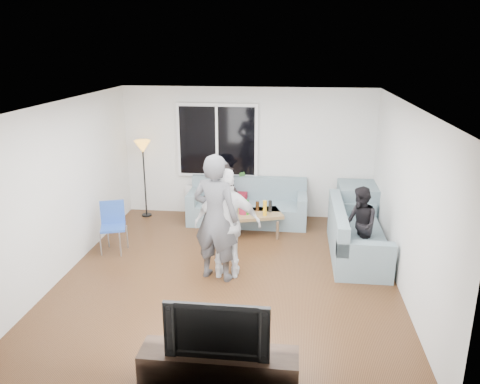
# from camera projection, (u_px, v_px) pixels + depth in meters

# --- Properties ---
(floor) EXTENTS (5.00, 5.50, 0.04)m
(floor) POSITION_uv_depth(u_px,v_px,m) (229.00, 276.00, 7.27)
(floor) COLOR #56351C
(floor) RESTS_ON ground
(ceiling) EXTENTS (5.00, 5.50, 0.04)m
(ceiling) POSITION_uv_depth(u_px,v_px,m) (228.00, 102.00, 6.49)
(ceiling) COLOR white
(ceiling) RESTS_ON ground
(wall_back) EXTENTS (5.00, 0.04, 2.60)m
(wall_back) POSITION_uv_depth(u_px,v_px,m) (248.00, 153.00, 9.51)
(wall_back) COLOR silver
(wall_back) RESTS_ON ground
(wall_front) EXTENTS (5.00, 0.04, 2.60)m
(wall_front) POSITION_uv_depth(u_px,v_px,m) (185.00, 287.00, 4.25)
(wall_front) COLOR silver
(wall_front) RESTS_ON ground
(wall_left) EXTENTS (0.04, 5.50, 2.60)m
(wall_left) POSITION_uv_depth(u_px,v_px,m) (63.00, 188.00, 7.16)
(wall_left) COLOR silver
(wall_left) RESTS_ON ground
(wall_right) EXTENTS (0.04, 5.50, 2.60)m
(wall_right) POSITION_uv_depth(u_px,v_px,m) (407.00, 200.00, 6.60)
(wall_right) COLOR silver
(wall_right) RESTS_ON ground
(window_frame) EXTENTS (1.62, 0.06, 1.47)m
(window_frame) POSITION_uv_depth(u_px,v_px,m) (217.00, 141.00, 9.42)
(window_frame) COLOR white
(window_frame) RESTS_ON wall_back
(window_glass) EXTENTS (1.50, 0.02, 1.35)m
(window_glass) POSITION_uv_depth(u_px,v_px,m) (217.00, 141.00, 9.38)
(window_glass) COLOR black
(window_glass) RESTS_ON window_frame
(window_mullion) EXTENTS (0.05, 0.03, 1.35)m
(window_mullion) POSITION_uv_depth(u_px,v_px,m) (217.00, 141.00, 9.37)
(window_mullion) COLOR white
(window_mullion) RESTS_ON window_frame
(radiator) EXTENTS (1.30, 0.12, 0.62)m
(radiator) POSITION_uv_depth(u_px,v_px,m) (218.00, 200.00, 9.75)
(radiator) COLOR silver
(radiator) RESTS_ON floor
(potted_plant) EXTENTS (0.20, 0.16, 0.33)m
(potted_plant) POSITION_uv_depth(u_px,v_px,m) (241.00, 179.00, 9.53)
(potted_plant) COLOR #386F2C
(potted_plant) RESTS_ON radiator
(vase) EXTENTS (0.21, 0.21, 0.19)m
(vase) POSITION_uv_depth(u_px,v_px,m) (212.00, 182.00, 9.62)
(vase) COLOR silver
(vase) RESTS_ON radiator
(sofa_back_section) EXTENTS (2.30, 0.85, 0.85)m
(sofa_back_section) POSITION_uv_depth(u_px,v_px,m) (247.00, 202.00, 9.29)
(sofa_back_section) COLOR slate
(sofa_back_section) RESTS_ON floor
(sofa_right_section) EXTENTS (2.00, 0.85, 0.85)m
(sofa_right_section) POSITION_uv_depth(u_px,v_px,m) (358.00, 232.00, 7.81)
(sofa_right_section) COLOR slate
(sofa_right_section) RESTS_ON floor
(sofa_corner) EXTENTS (0.85, 0.85, 0.85)m
(sofa_corner) POSITION_uv_depth(u_px,v_px,m) (360.00, 206.00, 9.05)
(sofa_corner) COLOR slate
(sofa_corner) RESTS_ON floor
(cushion_yellow) EXTENTS (0.41, 0.35, 0.14)m
(cushion_yellow) POSITION_uv_depth(u_px,v_px,m) (220.00, 197.00, 9.30)
(cushion_yellow) COLOR gold
(cushion_yellow) RESTS_ON sofa_back_section
(cushion_red) EXTENTS (0.37, 0.31, 0.13)m
(cushion_red) POSITION_uv_depth(u_px,v_px,m) (238.00, 197.00, 9.34)
(cushion_red) COLOR maroon
(cushion_red) RESTS_ON sofa_back_section
(coffee_table) EXTENTS (1.23, 0.91, 0.40)m
(coffee_table) POSITION_uv_depth(u_px,v_px,m) (251.00, 223.00, 8.82)
(coffee_table) COLOR olive
(coffee_table) RESTS_ON floor
(pitcher) EXTENTS (0.17, 0.17, 0.17)m
(pitcher) POSITION_uv_depth(u_px,v_px,m) (244.00, 209.00, 8.69)
(pitcher) COLOR maroon
(pitcher) RESTS_ON coffee_table
(side_chair) EXTENTS (0.51, 0.51, 0.86)m
(side_chair) POSITION_uv_depth(u_px,v_px,m) (113.00, 228.00, 7.95)
(side_chair) COLOR #274DAB
(side_chair) RESTS_ON floor
(floor_lamp) EXTENTS (0.32, 0.32, 1.56)m
(floor_lamp) POSITION_uv_depth(u_px,v_px,m) (145.00, 179.00, 9.54)
(floor_lamp) COLOR #F49F2E
(floor_lamp) RESTS_ON floor
(player_left) EXTENTS (0.80, 0.63, 1.92)m
(player_left) POSITION_uv_depth(u_px,v_px,m) (216.00, 218.00, 6.91)
(player_left) COLOR #434347
(player_left) RESTS_ON floor
(player_right) EXTENTS (1.02, 0.49, 1.68)m
(player_right) POSITION_uv_depth(u_px,v_px,m) (228.00, 224.00, 7.00)
(player_right) COLOR silver
(player_right) RESTS_ON floor
(spectator_right) EXTENTS (0.61, 0.70, 1.24)m
(spectator_right) POSITION_uv_depth(u_px,v_px,m) (360.00, 225.00, 7.59)
(spectator_right) COLOR black
(spectator_right) RESTS_ON floor
(spectator_back) EXTENTS (0.81, 0.49, 1.22)m
(spectator_back) POSITION_uv_depth(u_px,v_px,m) (222.00, 192.00, 9.32)
(spectator_back) COLOR black
(spectator_back) RESTS_ON floor
(tv_console) EXTENTS (1.60, 0.40, 0.44)m
(tv_console) POSITION_uv_depth(u_px,v_px,m) (219.00, 370.00, 4.80)
(tv_console) COLOR #322319
(tv_console) RESTS_ON floor
(television) EXTENTS (1.04, 0.14, 0.60)m
(television) POSITION_uv_depth(u_px,v_px,m) (218.00, 326.00, 4.65)
(television) COLOR black
(television) RESTS_ON tv_console
(bottle_d) EXTENTS (0.07, 0.07, 0.28)m
(bottle_d) POSITION_uv_depth(u_px,v_px,m) (265.00, 208.00, 8.59)
(bottle_d) COLOR #F3AC15
(bottle_d) RESTS_ON coffee_table
(bottle_c) EXTENTS (0.07, 0.07, 0.17)m
(bottle_c) POSITION_uv_depth(u_px,v_px,m) (257.00, 206.00, 8.87)
(bottle_c) COLOR #331C0B
(bottle_c) RESTS_ON coffee_table
(bottle_e) EXTENTS (0.07, 0.07, 0.22)m
(bottle_e) POSITION_uv_depth(u_px,v_px,m) (270.00, 206.00, 8.78)
(bottle_e) COLOR black
(bottle_e) RESTS_ON coffee_table
(bottle_a) EXTENTS (0.07, 0.07, 0.20)m
(bottle_a) POSITION_uv_depth(u_px,v_px,m) (239.00, 205.00, 8.90)
(bottle_a) COLOR orange
(bottle_a) RESTS_ON coffee_table
(bottle_b) EXTENTS (0.08, 0.08, 0.27)m
(bottle_b) POSITION_uv_depth(u_px,v_px,m) (247.00, 207.00, 8.64)
(bottle_b) COLOR #1E8718
(bottle_b) RESTS_ON coffee_table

